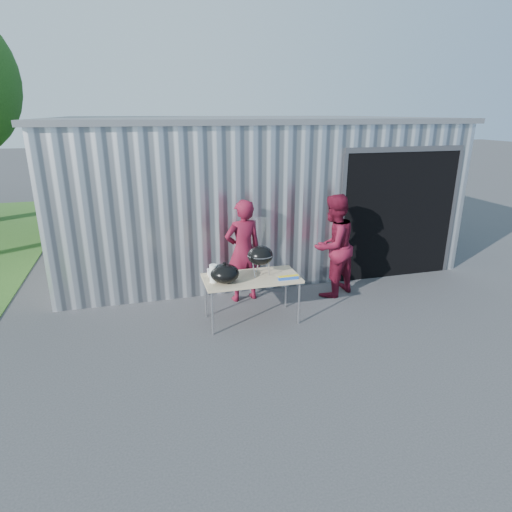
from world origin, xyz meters
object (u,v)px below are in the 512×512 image
object	(u,v)px
person_bystander	(333,246)
kettle_grill	(260,250)
folding_table	(251,279)
person_cook	(243,251)

from	to	relation	value
person_bystander	kettle_grill	bearing A→B (deg)	-5.86
folding_table	person_cook	size ratio (longest dim) A/B	0.82
kettle_grill	person_cook	size ratio (longest dim) A/B	0.51
folding_table	kettle_grill	size ratio (longest dim) A/B	1.61
kettle_grill	person_bystander	world-z (taller)	person_bystander
person_bystander	folding_table	bearing A→B (deg)	-6.26
kettle_grill	person_cook	bearing A→B (deg)	95.95
folding_table	person_bystander	distance (m)	1.81
kettle_grill	person_bystander	bearing A→B (deg)	21.29
kettle_grill	person_bystander	size ratio (longest dim) A/B	0.50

